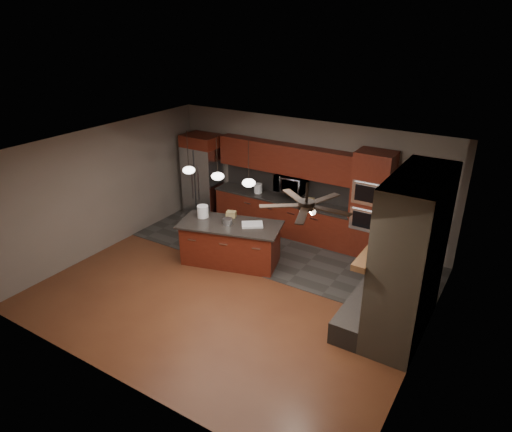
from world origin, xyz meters
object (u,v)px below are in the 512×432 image
Objects in this scene: white_bucket at (203,211)px; counter_box at (311,202)px; paint_can at (228,221)px; refrigerator at (203,175)px; kitchen_island at (230,243)px; oven_tower at (371,205)px; cardboard_box at (231,214)px; paint_tray at (252,225)px; counter_bucket at (258,188)px; microwave at (291,183)px.

white_bucket is 1.51× the size of counter_box.
white_bucket is 1.28× the size of paint_can.
refrigerator is 2.83m from paint_can.
paint_can is at bearing -127.64° from counter_box.
oven_tower is at bearing 23.09° from kitchen_island.
paint_can is at bearing -41.91° from refrigerator.
paint_tray is at bearing -30.91° from cardboard_box.
microwave is at bearing 3.22° from counter_bucket.
paint_tray is 1.98m from counter_bucket.
counter_bucket reaches higher than paint_can.
counter_box is (1.47, -0.05, -0.03)m from counter_bucket.
oven_tower is 10.29× the size of counter_bucket.
counter_bucket is (-0.89, -0.05, -0.28)m from microwave.
paint_can is (-0.43, -2.02, -0.31)m from microwave.
microwave reaches higher than paint_can.
counter_box is at bearing 48.25° from white_bucket.
kitchen_island is 10.11× the size of counter_bucket.
microwave reaches higher than counter_bucket.
refrigerator is 2.48m from cardboard_box.
refrigerator is at bearing -179.06° from oven_tower.
oven_tower is 11.63× the size of cardboard_box.
oven_tower is at bearing -1.66° from microwave.
paint_can is 0.52m from paint_tray.
paint_can is (2.10, -1.89, -0.09)m from refrigerator.
paint_tray is at bearing -138.11° from oven_tower.
white_bucket is 0.68m from paint_can.
kitchen_island is at bearing 166.76° from paint_tray.
refrigerator is 0.92× the size of kitchen_island.
white_bucket is 1.95m from counter_bucket.
microwave is at bearing 60.84° from white_bucket.
refrigerator reaches higher than counter_bucket.
counter_box is at bearing 62.29° from paint_can.
microwave is at bearing 77.92° from paint_can.
cardboard_box is (0.52, 0.33, -0.07)m from white_bucket.
oven_tower reaches higher than counter_bucket.
refrigerator is (-2.54, -0.13, -0.22)m from microwave.
paint_tray reaches higher than kitchen_island.
counter_bucket is at bearing 179.85° from oven_tower.
oven_tower reaches higher than paint_can.
cardboard_box is (-0.63, 0.13, 0.04)m from paint_tray.
paint_can is at bearing -140.83° from oven_tower.
oven_tower reaches higher than white_bucket.
oven_tower is 3.14m from kitchen_island.
counter_box is at bearing -178.26° from oven_tower.
cardboard_box is (-0.16, 0.36, -0.00)m from paint_can.
counter_bucket reaches higher than kitchen_island.
microwave is at bearing 55.91° from paint_tray.
counter_box is (1.01, 1.92, -0.00)m from paint_can.
oven_tower is 9.10× the size of white_bucket.
counter_box is (3.11, 0.03, -0.09)m from refrigerator.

